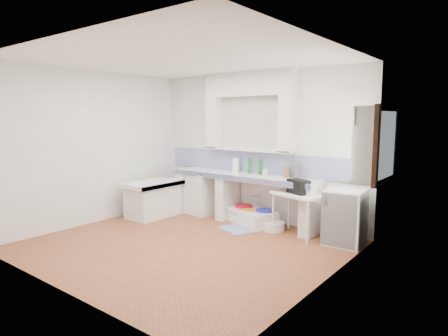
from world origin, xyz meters
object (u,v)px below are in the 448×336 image
Objects in this scene: stove at (202,193)px; fridge at (345,217)px; side_table at (297,215)px; sink at (251,217)px.

fridge is at bearing 5.34° from stove.
side_table is 0.78m from fridge.
fridge is (3.04, -0.14, 0.01)m from stove.
stove is at bearing -169.52° from side_table.
sink is at bearing -173.05° from side_table.
side_table is at bearing 2.52° from stove.
stove is 2.27m from side_table.
sink is 1.15× the size of side_table.
fridge is (1.80, -0.08, 0.31)m from sink.
sink is at bearing 5.46° from stove.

